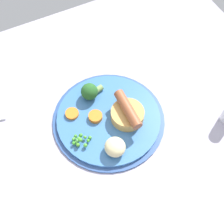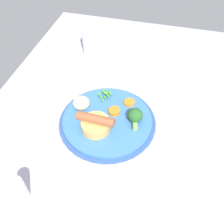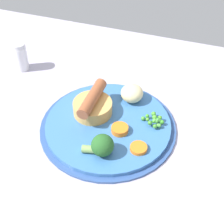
{
  "view_description": "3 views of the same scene",
  "coord_description": "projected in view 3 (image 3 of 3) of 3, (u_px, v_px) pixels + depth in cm",
  "views": [
    {
      "loc": [
        -11.35,
        -36.84,
        71.42
      ],
      "look_at": [
        5.87,
        -2.59,
        7.2
      ],
      "focal_mm": 50.0,
      "sensor_mm": 36.0,
      "label": 1
    },
    {
      "loc": [
        49.92,
        10.88,
        59.27
      ],
      "look_at": [
        4.66,
        -0.81,
        7.23
      ],
      "focal_mm": 40.0,
      "sensor_mm": 36.0,
      "label": 2
    },
    {
      "loc": [
        -12.32,
        49.04,
        58.82
      ],
      "look_at": [
        4.87,
        -3.8,
        6.22
      ],
      "focal_mm": 60.0,
      "sensor_mm": 36.0,
      "label": 3
    }
  ],
  "objects": [
    {
      "name": "carrot_slice_1",
      "position": [
        120.0,
        129.0,
        0.75
      ],
      "size": [
        4.65,
        4.65,
        1.19
      ],
      "primitive_type": "cylinder",
      "rotation": [
        0.0,
        0.0,
        3.64
      ],
      "color": "orange",
      "rests_on": "dinner_plate"
    },
    {
      "name": "broccoli_floret_near",
      "position": [
        102.0,
        146.0,
        0.7
      ],
      "size": [
        6.2,
        4.34,
        4.34
      ],
      "rotation": [
        0.0,
        0.0,
        3.35
      ],
      "color": "#235623",
      "rests_on": "dinner_plate"
    },
    {
      "name": "sausage_pudding",
      "position": [
        93.0,
        105.0,
        0.78
      ],
      "size": [
        8.18,
        10.51,
        5.26
      ],
      "rotation": [
        0.0,
        0.0,
        4.68
      ],
      "color": "tan",
      "rests_on": "dinner_plate"
    },
    {
      "name": "pea_pile",
      "position": [
        154.0,
        120.0,
        0.76
      ],
      "size": [
        4.89,
        4.22,
        1.97
      ],
      "color": "#448A27",
      "rests_on": "dinner_plate"
    },
    {
      "name": "dining_table",
      "position": [
        129.0,
        146.0,
        0.76
      ],
      "size": [
        110.0,
        80.0,
        3.0
      ],
      "primitive_type": "cube",
      "color": "#9E99AD",
      "rests_on": "ground"
    },
    {
      "name": "salt_shaker",
      "position": [
        21.0,
        57.0,
        0.9
      ],
      "size": [
        3.25,
        3.25,
        7.27
      ],
      "color": "silver",
      "rests_on": "dining_table"
    },
    {
      "name": "carrot_slice_0",
      "position": [
        139.0,
        148.0,
        0.71
      ],
      "size": [
        4.68,
        4.68,
        0.81
      ],
      "primitive_type": "cylinder",
      "rotation": [
        0.0,
        0.0,
        3.85
      ],
      "color": "orange",
      "rests_on": "dinner_plate"
    },
    {
      "name": "potato_chunk_0",
      "position": [
        132.0,
        93.0,
        0.81
      ],
      "size": [
        5.3,
        5.4,
        3.72
      ],
      "primitive_type": "ellipsoid",
      "rotation": [
        0.0,
        0.0,
        1.67
      ],
      "color": "beige",
      "rests_on": "dinner_plate"
    },
    {
      "name": "dinner_plate",
      "position": [
        108.0,
        126.0,
        0.77
      ],
      "size": [
        28.1,
        28.1,
        1.4
      ],
      "color": "#2D4C84",
      "rests_on": "dining_table"
    }
  ]
}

